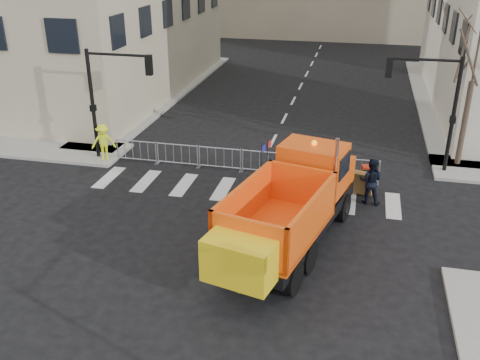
% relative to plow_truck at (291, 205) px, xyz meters
% --- Properties ---
extents(ground, '(120.00, 120.00, 0.00)m').
position_rel_plow_truck_xyz_m(ground, '(-2.40, -1.27, -1.70)').
color(ground, black).
rests_on(ground, ground).
extents(sidewalk_back, '(64.00, 5.00, 0.15)m').
position_rel_plow_truck_xyz_m(sidewalk_back, '(-2.40, 7.23, -1.63)').
color(sidewalk_back, gray).
rests_on(sidewalk_back, ground).
extents(traffic_light_left, '(0.18, 0.18, 5.40)m').
position_rel_plow_truck_xyz_m(traffic_light_left, '(-10.40, 6.23, 1.00)').
color(traffic_light_left, black).
rests_on(traffic_light_left, ground).
extents(traffic_light_right, '(0.18, 0.18, 5.40)m').
position_rel_plow_truck_xyz_m(traffic_light_right, '(6.10, 8.23, 1.00)').
color(traffic_light_right, black).
rests_on(traffic_light_right, ground).
extents(crowd_barriers, '(12.60, 0.60, 1.10)m').
position_rel_plow_truck_xyz_m(crowd_barriers, '(-3.15, 6.33, -1.15)').
color(crowd_barriers, '#9EA0A5').
rests_on(crowd_barriers, ground).
extents(street_tree, '(3.00, 3.00, 7.50)m').
position_rel_plow_truck_xyz_m(street_tree, '(6.80, 9.23, 2.05)').
color(street_tree, '#382B21').
rests_on(street_tree, ground).
extents(plow_truck, '(4.89, 10.21, 3.83)m').
position_rel_plow_truck_xyz_m(plow_truck, '(0.00, 0.00, 0.00)').
color(plow_truck, black).
rests_on(plow_truck, ground).
extents(cop_a, '(0.76, 0.51, 2.03)m').
position_rel_plow_truck_xyz_m(cop_a, '(1.21, 4.13, -0.69)').
color(cop_a, black).
rests_on(cop_a, ground).
extents(cop_b, '(1.03, 0.85, 1.96)m').
position_rel_plow_truck_xyz_m(cop_b, '(2.70, 4.28, -0.72)').
color(cop_b, black).
rests_on(cop_b, ground).
extents(cop_c, '(1.06, 1.30, 2.06)m').
position_rel_plow_truck_xyz_m(cop_c, '(0.35, 3.93, -0.67)').
color(cop_c, black).
rests_on(cop_c, ground).
extents(worker, '(1.30, 1.03, 1.77)m').
position_rel_plow_truck_xyz_m(worker, '(-9.90, 5.93, -0.67)').
color(worker, '#D6EF1C').
rests_on(worker, sidewalk_back).
extents(newspaper_box, '(0.53, 0.49, 1.10)m').
position_rel_plow_truck_xyz_m(newspaper_box, '(2.55, 5.23, -1.00)').
color(newspaper_box, red).
rests_on(newspaper_box, sidewalk_back).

